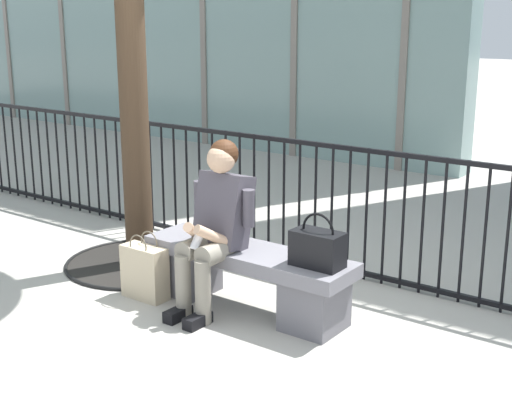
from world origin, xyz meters
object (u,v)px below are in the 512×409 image
Objects in this scene: handbag_on_bench at (318,248)px; shopping_bag at (145,272)px; seated_person_with_phone at (216,221)px; stone_bench at (248,273)px.

handbag_on_bench is 1.39m from shopping_bag.
seated_person_with_phone is 2.41× the size of shopping_bag.
seated_person_with_phone is at bearing -171.12° from handbag_on_bench.
handbag_on_bench is at bearing 12.20° from shopping_bag.
seated_person_with_phone is 0.73m from shopping_bag.
handbag_on_bench is at bearing 8.88° from seated_person_with_phone.
seated_person_with_phone is at bearing 16.64° from shopping_bag.
shopping_bag is (-1.31, -0.28, -0.37)m from handbag_on_bench.
handbag_on_bench reaches higher than stone_bench.
stone_bench is 0.79m from shopping_bag.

